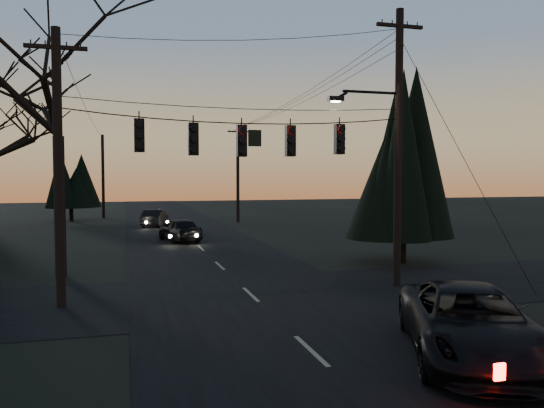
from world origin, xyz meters
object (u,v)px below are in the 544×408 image
object	(u,v)px
utility_pole_right	(397,286)
bare_tree_left	(57,79)
utility_pole_far_r	(238,222)
evergreen_right	(403,163)
sedan_oncoming_a	(180,230)
utility_pole_left	(61,307)
suv_near	(470,324)
utility_pole_far_l	(104,218)
sedan_oncoming_b	(155,218)

from	to	relation	value
utility_pole_right	bare_tree_left	xyz separation A→B (m)	(-12.06, 5.25, 7.85)
utility_pole_far_r	evergreen_right	world-z (taller)	evergreen_right
bare_tree_left	sedan_oncoming_a	bearing A→B (deg)	60.89
bare_tree_left	sedan_oncoming_a	xyz separation A→B (m)	(5.76, 10.35, -7.12)
sedan_oncoming_a	utility_pole_left	bearing A→B (deg)	58.80
utility_pole_far_r	sedan_oncoming_a	xyz separation A→B (m)	(-6.30, -12.40, 0.73)
evergreen_right	suv_near	size ratio (longest dim) A/B	1.44
evergreen_right	suv_near	xyz separation A→B (m)	(-5.12, -12.01, -3.84)
utility_pole_right	utility_pole_far_l	distance (m)	37.79
utility_pole_right	sedan_oncoming_a	xyz separation A→B (m)	(-6.30, 15.60, 0.73)
utility_pole_far_r	utility_pole_far_l	bearing A→B (deg)	145.18
utility_pole_far_r	sedan_oncoming_b	distance (m)	7.56
utility_pole_far_r	sedan_oncoming_a	distance (m)	13.93
utility_pole_left	utility_pole_far_l	world-z (taller)	utility_pole_left
utility_pole_far_l	bare_tree_left	bearing A→B (deg)	-91.05
utility_pole_right	suv_near	distance (m)	7.80
evergreen_right	utility_pole_far_r	bearing A→B (deg)	96.87
sedan_oncoming_a	sedan_oncoming_b	size ratio (longest dim) A/B	1.04
utility_pole_right	evergreen_right	world-z (taller)	evergreen_right
utility_pole_right	utility_pole_far_l	world-z (taller)	utility_pole_right
utility_pole_far_r	sedan_oncoming_b	world-z (taller)	utility_pole_far_r
utility_pole_left	utility_pole_far_l	distance (m)	36.00
utility_pole_far_l	suv_near	size ratio (longest dim) A/B	1.42
utility_pole_far_r	suv_near	bearing A→B (deg)	-93.72
utility_pole_far_r	sedan_oncoming_a	size ratio (longest dim) A/B	1.98
utility_pole_left	utility_pole_far_l	size ratio (longest dim) A/B	1.06
utility_pole_far_r	suv_near	world-z (taller)	utility_pole_far_r
utility_pole_left	bare_tree_left	bearing A→B (deg)	96.11
utility_pole_far_r	sedan_oncoming_a	bearing A→B (deg)	-116.93
utility_pole_far_r	bare_tree_left	bearing A→B (deg)	-117.93
sedan_oncoming_b	evergreen_right	bearing A→B (deg)	130.45
utility_pole_far_r	sedan_oncoming_b	size ratio (longest dim) A/B	2.06
suv_near	utility_pole_far_l	bearing A→B (deg)	125.21
utility_pole_left	suv_near	distance (m)	11.84
bare_tree_left	evergreen_right	size ratio (longest dim) A/B	1.39
utility_pole_left	suv_near	world-z (taller)	utility_pole_left
utility_pole_left	utility_pole_far_r	world-z (taller)	same
utility_pole_right	evergreen_right	xyz separation A→B (m)	(2.82, 4.59, 4.62)
utility_pole_far_r	evergreen_right	size ratio (longest dim) A/B	1.05
utility_pole_right	utility_pole_far_r	size ratio (longest dim) A/B	1.18
bare_tree_left	utility_pole_far_l	bearing A→B (deg)	88.95
evergreen_right	sedan_oncoming_a	size ratio (longest dim) A/B	1.88
utility_pole_right	suv_near	size ratio (longest dim) A/B	1.78
suv_near	sedan_oncoming_a	size ratio (longest dim) A/B	1.31
suv_near	sedan_oncoming_b	size ratio (longest dim) A/B	1.36
utility_pole_right	utility_pole_far_l	bearing A→B (deg)	107.72
utility_pole_right	sedan_oncoming_a	bearing A→B (deg)	111.99
sedan_oncoming_b	utility_pole_far_l	bearing A→B (deg)	-51.94
utility_pole_left	suv_near	xyz separation A→B (m)	(9.20, -7.42, 0.78)
utility_pole_right	sedan_oncoming_b	world-z (taller)	utility_pole_right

